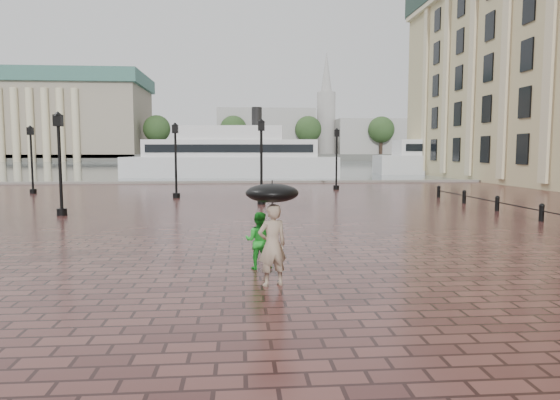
{
  "coord_description": "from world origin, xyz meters",
  "views": [
    {
      "loc": [
        1.86,
        -12.57,
        2.8
      ],
      "look_at": [
        3.02,
        1.82,
        1.4
      ],
      "focal_mm": 32.0,
      "sensor_mm": 36.0,
      "label": 1
    }
  ],
  "objects_px": {
    "adult_pedestrian": "(272,245)",
    "ferry_near": "(232,156)",
    "street_lamps": "(182,160)",
    "child_pedestrian": "(259,241)",
    "ferry_far": "(473,155)"
  },
  "relations": [
    {
      "from": "adult_pedestrian",
      "to": "ferry_near",
      "type": "bearing_deg",
      "value": -106.12
    },
    {
      "from": "street_lamps",
      "to": "ferry_far",
      "type": "bearing_deg",
      "value": 42.91
    },
    {
      "from": "adult_pedestrian",
      "to": "ferry_far",
      "type": "bearing_deg",
      "value": -137.69
    },
    {
      "from": "street_lamps",
      "to": "child_pedestrian",
      "type": "xyz_separation_m",
      "value": [
        3.9,
        -18.43,
        -1.64
      ]
    },
    {
      "from": "adult_pedestrian",
      "to": "ferry_far",
      "type": "xyz_separation_m",
      "value": [
        28.53,
        50.28,
        1.52
      ]
    },
    {
      "from": "ferry_near",
      "to": "child_pedestrian",
      "type": "bearing_deg",
      "value": -82.54
    },
    {
      "from": "child_pedestrian",
      "to": "ferry_far",
      "type": "height_order",
      "value": "ferry_far"
    },
    {
      "from": "child_pedestrian",
      "to": "ferry_far",
      "type": "xyz_separation_m",
      "value": [
        28.75,
        48.78,
        1.7
      ]
    },
    {
      "from": "child_pedestrian",
      "to": "adult_pedestrian",
      "type": "bearing_deg",
      "value": 113.35
    },
    {
      "from": "child_pedestrian",
      "to": "ferry_near",
      "type": "xyz_separation_m",
      "value": [
        -1.32,
        42.87,
        1.58
      ]
    },
    {
      "from": "adult_pedestrian",
      "to": "child_pedestrian",
      "type": "distance_m",
      "value": 1.53
    },
    {
      "from": "street_lamps",
      "to": "ferry_near",
      "type": "relative_size",
      "value": 0.91
    },
    {
      "from": "street_lamps",
      "to": "ferry_far",
      "type": "xyz_separation_m",
      "value": [
        32.65,
        30.35,
        0.06
      ]
    },
    {
      "from": "adult_pedestrian",
      "to": "street_lamps",
      "type": "bearing_deg",
      "value": -96.44
    },
    {
      "from": "child_pedestrian",
      "to": "ferry_far",
      "type": "bearing_deg",
      "value": -105.67
    }
  ]
}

